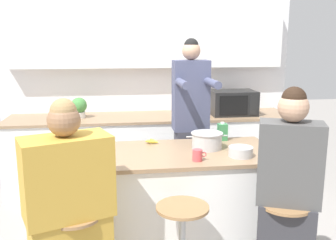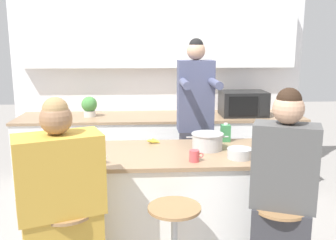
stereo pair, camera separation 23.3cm
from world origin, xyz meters
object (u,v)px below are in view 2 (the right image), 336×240
(person_seated_near, at_px, (282,208))
(juice_carton, at_px, (226,133))
(microwave, at_px, (243,103))
(potted_plant, at_px, (89,106))
(kitchen_island, at_px, (169,202))
(coffee_cup_near, at_px, (97,159))
(coffee_cup_far, at_px, (194,156))
(cooking_pot, at_px, (207,141))
(banana_bunch, at_px, (153,141))
(person_cooking, at_px, (195,132))
(person_wrapped_blanket, at_px, (62,215))
(fruit_bowl, at_px, (240,153))

(person_seated_near, xyz_separation_m, juice_carton, (-0.18, 0.97, 0.28))
(microwave, distance_m, potted_plant, 1.84)
(kitchen_island, xyz_separation_m, coffee_cup_near, (-0.54, -0.27, 0.48))
(kitchen_island, distance_m, person_seated_near, 0.99)
(coffee_cup_far, height_order, potted_plant, potted_plant)
(cooking_pot, height_order, banana_bunch, cooking_pot)
(kitchen_island, height_order, banana_bunch, banana_bunch)
(potted_plant, bearing_deg, banana_bunch, -59.36)
(person_cooking, distance_m, juice_carton, 0.39)
(banana_bunch, height_order, potted_plant, potted_plant)
(kitchen_island, xyz_separation_m, juice_carton, (0.53, 0.31, 0.51))
(kitchen_island, distance_m, person_cooking, 0.82)
(microwave, bearing_deg, cooking_pot, -115.32)
(person_seated_near, height_order, potted_plant, person_seated_near)
(person_seated_near, distance_m, banana_bunch, 1.28)
(person_wrapped_blanket, relative_size, person_seated_near, 0.97)
(kitchen_island, relative_size, fruit_bowl, 9.24)
(fruit_bowl, xyz_separation_m, coffee_cup_near, (-1.07, -0.08, 0.00))
(person_wrapped_blanket, bearing_deg, kitchen_island, 21.29)
(coffee_cup_far, distance_m, microwave, 1.91)
(person_cooking, distance_m, cooking_pot, 0.55)
(coffee_cup_near, bearing_deg, coffee_cup_far, 1.71)
(coffee_cup_near, relative_size, potted_plant, 0.48)
(kitchen_island, relative_size, coffee_cup_near, 14.99)
(person_seated_near, distance_m, coffee_cup_near, 1.33)
(person_wrapped_blanket, relative_size, potted_plant, 5.97)
(cooking_pot, distance_m, potted_plant, 1.87)
(person_seated_near, bearing_deg, juice_carton, 122.34)
(person_wrapped_blanket, bearing_deg, person_seated_near, -20.65)
(cooking_pot, bearing_deg, person_cooking, 93.10)
(person_wrapped_blanket, xyz_separation_m, fruit_bowl, (1.26, 0.46, 0.25))
(person_wrapped_blanket, bearing_deg, microwave, 30.39)
(coffee_cup_far, bearing_deg, person_cooking, 82.17)
(kitchen_island, xyz_separation_m, person_wrapped_blanket, (-0.73, -0.65, 0.22))
(person_seated_near, height_order, juice_carton, person_seated_near)
(person_wrapped_blanket, distance_m, juice_carton, 1.61)
(person_wrapped_blanket, bearing_deg, fruit_bowl, -0.54)
(person_cooking, height_order, potted_plant, person_cooking)
(person_wrapped_blanket, relative_size, cooking_pot, 4.10)
(coffee_cup_far, xyz_separation_m, potted_plant, (-1.03, 1.77, 0.09))
(kitchen_island, distance_m, cooking_pot, 0.61)
(banana_bunch, relative_size, potted_plant, 0.54)
(person_cooking, distance_m, fruit_bowl, 0.84)
(fruit_bowl, relative_size, coffee_cup_near, 1.62)
(person_seated_near, xyz_separation_m, banana_bunch, (-0.83, 0.94, 0.22))
(person_seated_near, bearing_deg, banana_bunch, 153.31)
(person_wrapped_blanket, distance_m, cooking_pot, 1.30)
(kitchen_island, bearing_deg, banana_bunch, 112.64)
(person_wrapped_blanket, relative_size, coffee_cup_near, 12.32)
(person_cooking, distance_m, coffee_cup_far, 0.88)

